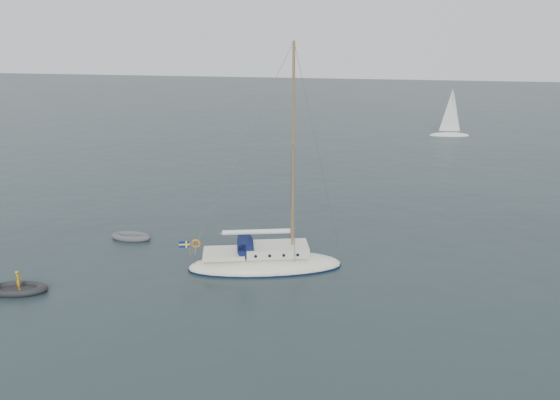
# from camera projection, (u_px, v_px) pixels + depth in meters

# --- Properties ---
(ground) EXTENTS (300.00, 300.00, 0.00)m
(ground) POSITION_uv_depth(u_px,v_px,m) (275.00, 265.00, 33.91)
(ground) COLOR black
(ground) RESTS_ON ground
(sailboat) EXTENTS (9.88, 2.96, 14.07)m
(sailboat) POSITION_uv_depth(u_px,v_px,m) (265.00, 252.00, 33.21)
(sailboat) COLOR white
(sailboat) RESTS_ON ground
(dinghy) EXTENTS (2.92, 1.32, 0.42)m
(dinghy) POSITION_uv_depth(u_px,v_px,m) (131.00, 237.00, 38.23)
(dinghy) COLOR #55555B
(dinghy) RESTS_ON ground
(rib) EXTENTS (3.48, 1.58, 1.31)m
(rib) POSITION_uv_depth(u_px,v_px,m) (16.00, 289.00, 30.36)
(rib) COLOR black
(rib) RESTS_ON ground
(distant_yacht_c) EXTENTS (5.54, 2.95, 7.34)m
(distant_yacht_c) POSITION_uv_depth(u_px,v_px,m) (451.00, 114.00, 76.27)
(distant_yacht_c) COLOR silver
(distant_yacht_c) RESTS_ON ground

